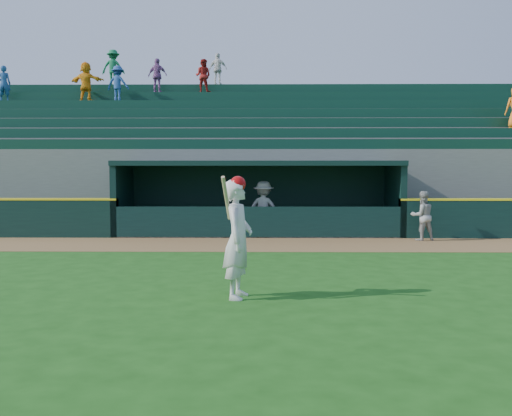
# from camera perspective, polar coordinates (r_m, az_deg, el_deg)

# --- Properties ---
(ground) EXTENTS (120.00, 120.00, 0.00)m
(ground) POSITION_cam_1_polar(r_m,az_deg,el_deg) (11.77, -0.10, -6.87)
(ground) COLOR #1A4D13
(ground) RESTS_ON ground
(warning_track) EXTENTS (40.00, 3.00, 0.01)m
(warning_track) POSITION_cam_1_polar(r_m,az_deg,el_deg) (16.61, 0.15, -3.67)
(warning_track) COLOR brown
(warning_track) RESTS_ON ground
(dugout_player_front) EXTENTS (0.82, 0.68, 1.52)m
(dugout_player_front) POSITION_cam_1_polar(r_m,az_deg,el_deg) (18.19, 16.30, -0.76)
(dugout_player_front) COLOR #A7A7A1
(dugout_player_front) RESTS_ON ground
(dugout_player_inside) EXTENTS (1.26, 0.86, 1.80)m
(dugout_player_inside) POSITION_cam_1_polar(r_m,az_deg,el_deg) (18.73, 0.76, -0.05)
(dugout_player_inside) COLOR #989893
(dugout_player_inside) RESTS_ON ground
(dugout) EXTENTS (9.40, 2.80, 2.46)m
(dugout) POSITION_cam_1_polar(r_m,az_deg,el_deg) (19.58, 0.24, 1.48)
(dugout) COLOR #62625E
(dugout) RESTS_ON ground
(stands) EXTENTS (34.50, 6.25, 7.59)m
(stands) POSITION_cam_1_polar(r_m,az_deg,el_deg) (24.14, 0.35, 4.45)
(stands) COLOR slate
(stands) RESTS_ON ground
(batter_at_plate) EXTENTS (0.60, 0.89, 2.11)m
(batter_at_plate) POSITION_cam_1_polar(r_m,az_deg,el_deg) (9.72, -1.82, -2.98)
(batter_at_plate) COLOR silver
(batter_at_plate) RESTS_ON ground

